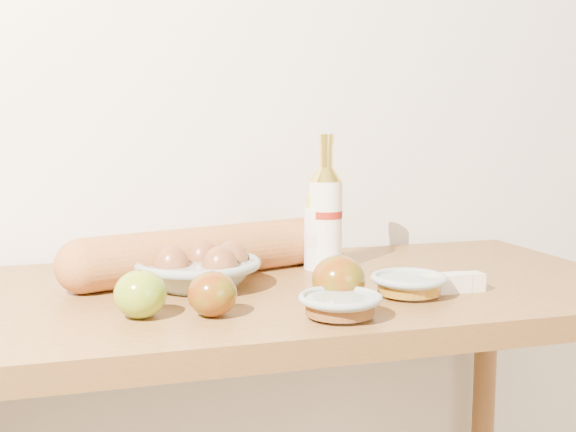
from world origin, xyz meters
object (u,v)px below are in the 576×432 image
object	(u,v)px
cream_bottle	(323,234)
baguette	(207,252)
bourbon_bottle	(326,215)
egg_bowl	(199,269)
table	(283,356)

from	to	relation	value
cream_bottle	baguette	xyz separation A→B (m)	(-0.22, -0.01, -0.02)
bourbon_bottle	egg_bowl	distance (m)	0.27
table	baguette	bearing A→B (deg)	137.81
bourbon_bottle	table	bearing A→B (deg)	-152.43
cream_bottle	egg_bowl	xyz separation A→B (m)	(-0.25, -0.08, -0.03)
table	cream_bottle	bearing A→B (deg)	44.85
table	baguette	world-z (taller)	baguette
table	cream_bottle	world-z (taller)	cream_bottle
bourbon_bottle	cream_bottle	size ratio (longest dim) A/B	1.80
table	bourbon_bottle	bearing A→B (deg)	41.77
bourbon_bottle	baguette	size ratio (longest dim) A/B	0.47
bourbon_bottle	baguette	world-z (taller)	bourbon_bottle
cream_bottle	egg_bowl	bearing A→B (deg)	-179.10
bourbon_bottle	egg_bowl	bearing A→B (deg)	-177.40
table	baguette	size ratio (longest dim) A/B	2.24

